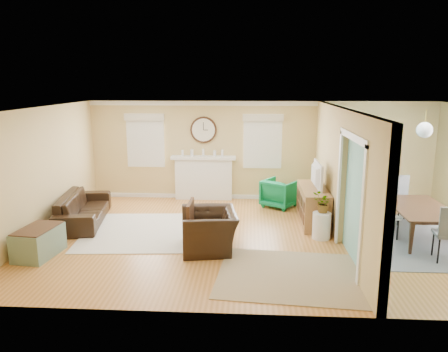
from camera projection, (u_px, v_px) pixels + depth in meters
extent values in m
plane|color=#AD6B2C|center=(262.00, 237.00, 8.85)|extent=(9.00, 9.00, 0.00)
cube|color=#D3B86F|center=(260.00, 151.00, 11.50)|extent=(9.00, 0.02, 2.60)
cube|color=#D3B86F|center=(270.00, 223.00, 5.64)|extent=(9.00, 0.02, 2.60)
cube|color=#D3B86F|center=(41.00, 172.00, 8.84)|extent=(0.02, 6.00, 2.60)
cube|color=white|center=(265.00, 108.00, 8.29)|extent=(9.00, 6.00, 0.02)
cube|color=#D3B86F|center=(329.00, 163.00, 9.85)|extent=(0.12, 3.20, 2.60)
cube|color=#D3B86F|center=(377.00, 214.00, 6.04)|extent=(0.12, 1.00, 2.60)
cube|color=#D3B86F|center=(358.00, 125.00, 7.17)|extent=(0.12, 1.80, 0.40)
cube|color=white|center=(339.00, 188.00, 8.33)|extent=(0.04, 0.12, 2.20)
cube|color=white|center=(362.00, 217.00, 6.58)|extent=(0.04, 0.12, 2.20)
cube|color=white|center=(353.00, 137.00, 7.22)|extent=(0.04, 1.92, 0.12)
cube|color=#71C2B9|center=(345.00, 176.00, 8.48)|extent=(0.02, 6.00, 2.60)
cube|color=white|center=(204.00, 179.00, 11.63)|extent=(1.50, 0.24, 1.10)
cube|color=white|center=(203.00, 158.00, 11.47)|extent=(1.70, 0.30, 0.08)
cube|color=black|center=(204.00, 180.00, 11.74)|extent=(0.85, 0.02, 0.75)
cube|color=gold|center=(204.00, 184.00, 11.65)|extent=(0.85, 0.02, 0.62)
cylinder|color=#412714|center=(204.00, 130.00, 11.44)|extent=(0.70, 0.06, 0.70)
cylinder|color=silver|center=(203.00, 130.00, 11.40)|extent=(0.60, 0.01, 0.60)
cube|color=black|center=(203.00, 126.00, 11.38)|extent=(0.02, 0.01, 0.20)
cube|color=black|center=(206.00, 130.00, 11.40)|extent=(0.12, 0.01, 0.02)
cube|color=white|center=(146.00, 141.00, 11.60)|extent=(0.90, 0.03, 1.30)
cube|color=white|center=(146.00, 141.00, 11.57)|extent=(1.00, 0.04, 1.40)
cube|color=beige|center=(144.00, 117.00, 11.40)|extent=(1.05, 0.10, 0.18)
cube|color=white|center=(263.00, 142.00, 11.42)|extent=(0.90, 0.03, 1.30)
cube|color=white|center=(263.00, 142.00, 11.39)|extent=(1.00, 0.04, 1.40)
cube|color=beige|center=(263.00, 118.00, 11.22)|extent=(1.05, 0.10, 0.18)
cylinder|color=gold|center=(426.00, 117.00, 8.15)|extent=(0.02, 0.02, 0.30)
sphere|color=white|center=(424.00, 130.00, 8.20)|extent=(0.30, 0.30, 0.30)
cube|color=beige|center=(153.00, 231.00, 9.19)|extent=(3.02, 2.67, 0.02)
cube|color=tan|center=(293.00, 275.00, 7.11)|extent=(2.60, 2.20, 0.01)
cube|color=slate|center=(419.00, 238.00, 8.77)|extent=(2.62, 3.27, 0.01)
imported|color=black|center=(83.00, 208.00, 9.73)|extent=(1.21, 2.33, 0.65)
imported|color=black|center=(209.00, 230.00, 8.16)|extent=(1.17, 1.29, 0.74)
imported|color=#13643D|center=(280.00, 193.00, 10.94)|extent=(1.05, 1.06, 0.70)
cube|color=slate|center=(39.00, 242.00, 7.86)|extent=(0.67, 0.99, 0.51)
cube|color=#412714|center=(37.00, 228.00, 7.81)|extent=(0.64, 0.94, 0.02)
cube|color=olive|center=(313.00, 205.00, 9.69)|extent=(0.55, 1.65, 0.80)
cube|color=#412714|center=(303.00, 205.00, 9.20)|extent=(0.01, 0.44, 0.22)
cube|color=#412714|center=(303.00, 217.00, 9.25)|extent=(0.01, 0.44, 0.22)
cube|color=#412714|center=(300.00, 199.00, 9.68)|extent=(0.01, 0.44, 0.22)
cube|color=#412714|center=(300.00, 210.00, 9.74)|extent=(0.01, 0.44, 0.22)
cube|color=#412714|center=(298.00, 193.00, 10.16)|extent=(0.01, 0.44, 0.22)
cube|color=#412714|center=(298.00, 204.00, 10.22)|extent=(0.01, 0.44, 0.22)
imported|color=black|center=(313.00, 175.00, 9.55)|extent=(0.14, 1.00, 0.57)
cylinder|color=white|center=(322.00, 226.00, 8.74)|extent=(0.37, 0.37, 0.54)
imported|color=#337F33|center=(323.00, 203.00, 8.63)|extent=(0.48, 0.46, 0.41)
imported|color=#412714|center=(420.00, 223.00, 8.70)|extent=(1.07, 1.90, 0.67)
cube|color=slate|center=(403.00, 201.00, 9.66)|extent=(0.54, 0.54, 0.05)
cube|color=slate|center=(404.00, 189.00, 9.61)|extent=(0.46, 0.14, 0.55)
cylinder|color=black|center=(405.00, 210.00, 9.93)|extent=(0.03, 0.03, 0.46)
cylinder|color=black|center=(414.00, 215.00, 9.57)|extent=(0.03, 0.03, 0.46)
cylinder|color=black|center=(389.00, 211.00, 9.87)|extent=(0.03, 0.03, 0.46)
cylinder|color=black|center=(398.00, 216.00, 9.51)|extent=(0.03, 0.03, 0.46)
cube|color=slate|center=(448.00, 234.00, 7.60)|extent=(0.51, 0.51, 0.05)
cylinder|color=black|center=(438.00, 252.00, 7.51)|extent=(0.03, 0.03, 0.45)
cylinder|color=black|center=(433.00, 244.00, 7.87)|extent=(0.03, 0.03, 0.45)
cube|color=white|center=(386.00, 216.00, 8.73)|extent=(0.48, 0.48, 0.05)
cube|color=white|center=(387.00, 204.00, 8.68)|extent=(0.11, 0.43, 0.50)
cylinder|color=black|center=(374.00, 225.00, 8.94)|extent=(0.03, 0.03, 0.42)
cylinder|color=black|center=(390.00, 225.00, 8.97)|extent=(0.03, 0.03, 0.42)
cylinder|color=black|center=(381.00, 231.00, 8.61)|extent=(0.03, 0.03, 0.42)
cylinder|color=black|center=(398.00, 230.00, 8.63)|extent=(0.03, 0.03, 0.42)
cylinder|color=black|center=(445.00, 229.00, 8.79)|extent=(0.03, 0.03, 0.39)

